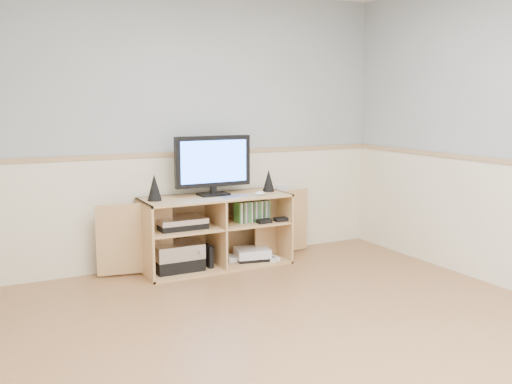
% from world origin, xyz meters
% --- Properties ---
extents(room, '(4.04, 4.54, 2.54)m').
position_xyz_m(room, '(-0.06, 0.12, 1.22)').
color(room, '#B87F52').
rests_on(room, ground).
extents(media_cabinet, '(2.10, 0.50, 0.65)m').
position_xyz_m(media_cabinet, '(0.17, 2.03, 0.33)').
color(media_cabinet, tan).
rests_on(media_cabinet, floor).
extents(monitor, '(0.72, 0.18, 0.54)m').
position_xyz_m(monitor, '(0.17, 2.02, 0.94)').
color(monitor, black).
rests_on(monitor, media_cabinet).
extents(speaker_left, '(0.12, 0.12, 0.23)m').
position_xyz_m(speaker_left, '(-0.39, 1.99, 0.76)').
color(speaker_left, black).
rests_on(speaker_left, media_cabinet).
extents(speaker_right, '(0.11, 0.11, 0.21)m').
position_xyz_m(speaker_right, '(0.72, 1.99, 0.75)').
color(speaker_right, black).
rests_on(speaker_right, media_cabinet).
extents(keyboard, '(0.29, 0.16, 0.01)m').
position_xyz_m(keyboard, '(0.32, 1.83, 0.66)').
color(keyboard, silver).
rests_on(keyboard, media_cabinet).
extents(mouse, '(0.10, 0.07, 0.04)m').
position_xyz_m(mouse, '(0.55, 1.83, 0.67)').
color(mouse, white).
rests_on(mouse, media_cabinet).
extents(av_components, '(0.51, 0.31, 0.47)m').
position_xyz_m(av_components, '(-0.19, 1.97, 0.22)').
color(av_components, black).
rests_on(av_components, media_cabinet).
extents(game_consoles, '(0.46, 0.31, 0.11)m').
position_xyz_m(game_consoles, '(0.51, 1.96, 0.07)').
color(game_consoles, white).
rests_on(game_consoles, media_cabinet).
extents(game_cases, '(0.31, 0.14, 0.19)m').
position_xyz_m(game_cases, '(0.53, 1.95, 0.48)').
color(game_cases, '#3F8C3F').
rests_on(game_cases, media_cabinet).
extents(wall_outlet, '(0.12, 0.03, 0.12)m').
position_xyz_m(wall_outlet, '(1.00, 2.23, 0.60)').
color(wall_outlet, white).
rests_on(wall_outlet, wall_back).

